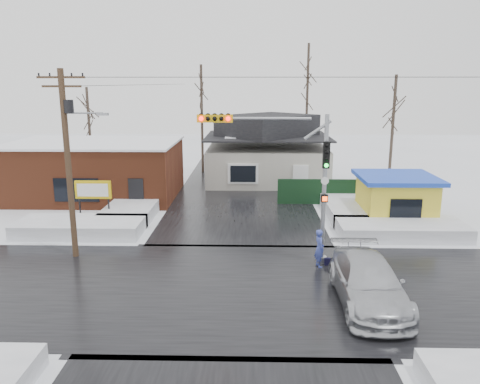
{
  "coord_description": "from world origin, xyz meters",
  "views": [
    {
      "loc": [
        0.63,
        -18.05,
        8.35
      ],
      "look_at": [
        0.08,
        4.82,
        3.0
      ],
      "focal_mm": 35.0,
      "sensor_mm": 36.0,
      "label": 1
    }
  ],
  "objects_px": {
    "marquee_sign": "(93,191)",
    "traffic_signal": "(291,169)",
    "kiosk": "(395,198)",
    "pedestrian": "(319,249)",
    "utility_pole": "(69,154)",
    "car": "(368,283)"
  },
  "relations": [
    {
      "from": "pedestrian",
      "to": "car",
      "type": "relative_size",
      "value": 0.3
    },
    {
      "from": "pedestrian",
      "to": "car",
      "type": "distance_m",
      "value": 3.9
    },
    {
      "from": "car",
      "to": "traffic_signal",
      "type": "bearing_deg",
      "value": 123.37
    },
    {
      "from": "marquee_sign",
      "to": "pedestrian",
      "type": "relative_size",
      "value": 1.42
    },
    {
      "from": "marquee_sign",
      "to": "kiosk",
      "type": "bearing_deg",
      "value": 1.55
    },
    {
      "from": "car",
      "to": "pedestrian",
      "type": "bearing_deg",
      "value": 110.67
    },
    {
      "from": "utility_pole",
      "to": "car",
      "type": "bearing_deg",
      "value": -19.82
    },
    {
      "from": "traffic_signal",
      "to": "utility_pole",
      "type": "bearing_deg",
      "value": 177.05
    },
    {
      "from": "car",
      "to": "marquee_sign",
      "type": "bearing_deg",
      "value": 143.14
    },
    {
      "from": "marquee_sign",
      "to": "pedestrian",
      "type": "distance_m",
      "value": 14.66
    },
    {
      "from": "utility_pole",
      "to": "pedestrian",
      "type": "xyz_separation_m",
      "value": [
        11.73,
        -1.07,
        -4.22
      ]
    },
    {
      "from": "traffic_signal",
      "to": "car",
      "type": "distance_m",
      "value": 6.21
    },
    {
      "from": "marquee_sign",
      "to": "traffic_signal",
      "type": "bearing_deg",
      "value": -29.72
    },
    {
      "from": "utility_pole",
      "to": "pedestrian",
      "type": "distance_m",
      "value": 12.51
    },
    {
      "from": "traffic_signal",
      "to": "kiosk",
      "type": "xyz_separation_m",
      "value": [
        7.07,
        7.03,
        -3.08
      ]
    },
    {
      "from": "traffic_signal",
      "to": "car",
      "type": "relative_size",
      "value": 1.18
    },
    {
      "from": "utility_pole",
      "to": "kiosk",
      "type": "height_order",
      "value": "utility_pole"
    },
    {
      "from": "utility_pole",
      "to": "marquee_sign",
      "type": "bearing_deg",
      "value": 100.13
    },
    {
      "from": "kiosk",
      "to": "car",
      "type": "height_order",
      "value": "kiosk"
    },
    {
      "from": "kiosk",
      "to": "pedestrian",
      "type": "height_order",
      "value": "kiosk"
    },
    {
      "from": "kiosk",
      "to": "pedestrian",
      "type": "distance_m",
      "value": 9.48
    },
    {
      "from": "traffic_signal",
      "to": "marquee_sign",
      "type": "distance_m",
      "value": 13.42
    }
  ]
}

